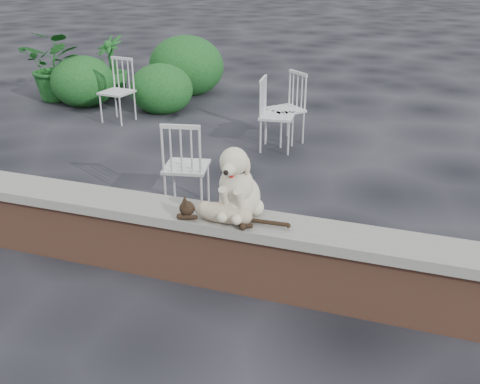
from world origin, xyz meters
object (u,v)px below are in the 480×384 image
(chair_b, at_px, (117,91))
(chair_e, at_px, (277,115))
(cat, at_px, (223,212))
(dog, at_px, (240,179))
(chair_d, at_px, (285,108))
(chair_c, at_px, (186,165))
(potted_plant_b, at_px, (111,66))
(potted_plant_a, at_px, (56,65))

(chair_b, distance_m, chair_e, 2.65)
(cat, bearing_deg, dog, 62.54)
(cat, relative_size, chair_d, 1.06)
(cat, relative_size, chair_c, 1.06)
(chair_c, relative_size, chair_b, 1.00)
(dog, distance_m, potted_plant_b, 6.41)
(chair_d, distance_m, potted_plant_a, 4.39)
(cat, bearing_deg, potted_plant_b, 128.95)
(chair_d, relative_size, potted_plant_a, 0.79)
(dog, xyz_separation_m, chair_c, (-0.93, 1.09, -0.40))
(chair_b, bearing_deg, chair_c, -40.89)
(chair_c, relative_size, potted_plant_b, 0.89)
(chair_b, height_order, potted_plant_b, potted_plant_b)
(chair_b, height_order, chair_d, same)
(dog, xyz_separation_m, chair_e, (-0.56, 3.11, -0.40))
(dog, height_order, chair_b, dog)
(chair_b, bearing_deg, cat, -43.28)
(cat, distance_m, chair_d, 3.62)
(potted_plant_a, xyz_separation_m, potted_plant_b, (0.74, 0.54, -0.07))
(dog, height_order, cat, dog)
(chair_c, bearing_deg, potted_plant_a, -51.96)
(dog, relative_size, chair_e, 0.63)
(chair_e, bearing_deg, chair_b, 74.09)
(chair_c, bearing_deg, chair_e, -112.15)
(chair_c, relative_size, chair_e, 1.00)
(chair_c, distance_m, chair_b, 3.34)
(cat, bearing_deg, chair_c, 125.17)
(potted_plant_a, bearing_deg, cat, -43.67)
(potted_plant_b, bearing_deg, dog, -50.27)
(chair_e, bearing_deg, potted_plant_a, 67.28)
(chair_d, xyz_separation_m, potted_plant_a, (-4.28, 0.94, 0.13))
(chair_b, bearing_deg, chair_e, -2.98)
(chair_c, height_order, chair_e, same)
(dog, distance_m, chair_d, 3.51)
(potted_plant_b, bearing_deg, chair_d, -22.72)
(potted_plant_a, distance_m, potted_plant_b, 0.92)
(cat, xyz_separation_m, chair_c, (-0.85, 1.24, -0.19))
(cat, height_order, chair_c, chair_c)
(cat, height_order, chair_e, chair_e)
(cat, relative_size, potted_plant_a, 0.83)
(chair_d, distance_m, potted_plant_b, 3.84)
(potted_plant_a, height_order, potted_plant_b, potted_plant_a)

